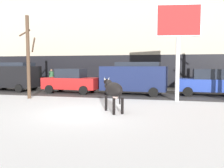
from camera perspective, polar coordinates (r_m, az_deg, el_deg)
name	(u,v)px	position (r m, az deg, el deg)	size (l,w,h in m)	color
ground_plane	(85,114)	(10.28, -6.52, -7.19)	(120.00, 120.00, 0.00)	white
road_strip	(120,93)	(17.48, 2.00, -2.28)	(60.00, 5.60, 0.01)	#423F3F
building_facade	(133,21)	(24.18, 5.25, 15.02)	(44.00, 6.10, 13.00)	#BCB29E
cow_black	(113,90)	(10.42, 0.33, -1.47)	(1.42, 1.79, 1.54)	black
billboard	(178,26)	(14.24, 15.93, 13.38)	(2.52, 0.58, 5.56)	silver
car_black_van	(11,76)	(20.98, -23.44, 1.88)	(4.67, 2.26, 2.32)	black
car_red_sedan	(71,81)	(17.99, -9.92, 0.74)	(4.27, 2.11, 1.84)	red
car_navy_van	(134,77)	(16.68, 5.45, 1.64)	(4.67, 2.26, 2.32)	#19234C
car_blue_sedan	(208,83)	(17.41, 22.50, 0.33)	(4.27, 2.11, 1.84)	#233D9E
pedestrian_near_billboard	(69,79)	(21.68, -10.46, 1.30)	(0.36, 0.24, 1.73)	#282833
pedestrian_by_cars	(31,78)	(23.57, -19.28, 1.37)	(0.36, 0.24, 1.73)	#282833
pedestrian_far_left	(51,78)	(22.46, -14.58, 1.34)	(0.36, 0.24, 1.73)	#282833
bare_tree_far_back	(28,56)	(15.59, -19.79, 6.40)	(1.08, 0.72, 5.17)	#4C3828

